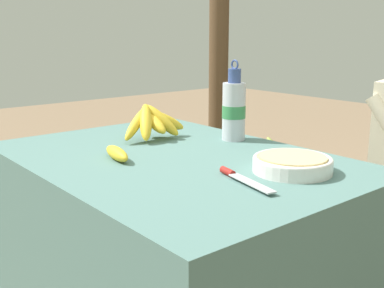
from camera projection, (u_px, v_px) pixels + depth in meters
The scene contains 9 objects.
market_counter at pixel (175, 258), 1.64m from camera, with size 1.19×0.85×0.72m.
banana_bunch_ripe at pixel (153, 121), 1.80m from camera, with size 0.16×0.30×0.15m.
serving_bowl at pixel (292, 163), 1.38m from camera, with size 0.23×0.23×0.05m.
water_bottle at pixel (234, 110), 1.78m from camera, with size 0.09×0.09×0.30m.
loose_banana_front at pixel (117, 153), 1.52m from camera, with size 0.17×0.07×0.04m.
knife at pixel (239, 177), 1.31m from camera, with size 0.24×0.07×0.02m.
wooden_bench at pixel (332, 186), 2.50m from camera, with size 1.66×0.32×0.39m.
banana_bunch_green at pixel (271, 148), 2.79m from camera, with size 0.16×0.23×0.14m.
support_post_near at pixel (219, 25), 3.38m from camera, with size 0.14×0.14×2.32m.
Camera 1 is at (1.20, -0.92, 1.12)m, focal length 45.00 mm.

